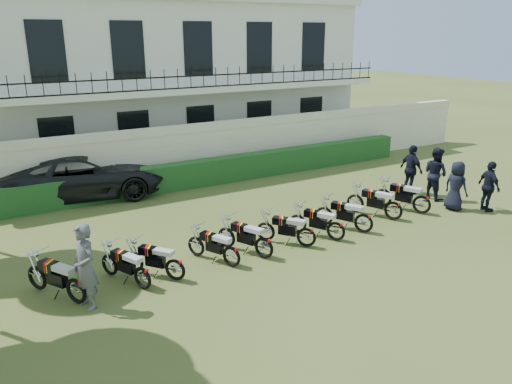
% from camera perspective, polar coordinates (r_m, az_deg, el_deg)
% --- Properties ---
extents(ground, '(100.00, 100.00, 0.00)m').
position_cam_1_polar(ground, '(13.81, 5.28, -6.96)').
color(ground, '#3C4B1E').
rests_on(ground, ground).
extents(perimeter_wall, '(30.00, 0.35, 2.30)m').
position_cam_1_polar(perimeter_wall, '(20.13, -7.86, 4.45)').
color(perimeter_wall, '#EAE3C5').
rests_on(perimeter_wall, ground).
extents(hedge, '(18.00, 0.60, 1.00)m').
position_cam_1_polar(hedge, '(19.98, -4.25, 2.48)').
color(hedge, '#18431A').
rests_on(hedge, ground).
extents(building, '(20.40, 9.60, 7.40)m').
position_cam_1_polar(building, '(25.31, -13.42, 12.69)').
color(building, silver).
rests_on(building, ground).
extents(motorcycle_0, '(1.04, 1.67, 1.03)m').
position_cam_1_polar(motorcycle_0, '(11.82, -19.93, -9.95)').
color(motorcycle_0, black).
rests_on(motorcycle_0, ground).
extents(motorcycle_1, '(0.84, 1.61, 0.94)m').
position_cam_1_polar(motorcycle_1, '(12.04, -12.87, -8.97)').
color(motorcycle_1, black).
rests_on(motorcycle_1, ground).
extents(motorcycle_2, '(1.14, 1.42, 0.95)m').
position_cam_1_polar(motorcycle_2, '(12.27, -9.24, -8.19)').
color(motorcycle_2, black).
rests_on(motorcycle_2, ground).
extents(motorcycle_3, '(0.87, 1.58, 0.94)m').
position_cam_1_polar(motorcycle_3, '(12.81, -2.82, -6.83)').
color(motorcycle_3, black).
rests_on(motorcycle_3, ground).
extents(motorcycle_4, '(0.91, 1.69, 1.00)m').
position_cam_1_polar(motorcycle_4, '(13.24, 0.92, -5.82)').
color(motorcycle_4, black).
rests_on(motorcycle_4, ground).
extents(motorcycle_5, '(1.19, 1.42, 0.96)m').
position_cam_1_polar(motorcycle_5, '(13.99, 5.79, -4.64)').
color(motorcycle_5, black).
rests_on(motorcycle_5, ground).
extents(motorcycle_6, '(0.96, 1.59, 0.97)m').
position_cam_1_polar(motorcycle_6, '(14.51, 9.15, -3.93)').
color(motorcycle_6, black).
rests_on(motorcycle_6, ground).
extents(motorcycle_7, '(1.00, 1.65, 1.01)m').
position_cam_1_polar(motorcycle_7, '(15.22, 12.24, -2.99)').
color(motorcycle_7, black).
rests_on(motorcycle_7, ground).
extents(motorcycle_8, '(0.95, 1.77, 1.04)m').
position_cam_1_polar(motorcycle_8, '(16.48, 15.47, -1.57)').
color(motorcycle_8, black).
rests_on(motorcycle_8, ground).
extents(motorcycle_9, '(0.96, 1.80, 1.06)m').
position_cam_1_polar(motorcycle_9, '(17.31, 18.46, -0.89)').
color(motorcycle_9, black).
rests_on(motorcycle_9, ground).
extents(suv, '(6.11, 3.46, 1.61)m').
position_cam_1_polar(suv, '(19.12, -19.27, 1.75)').
color(suv, black).
rests_on(suv, ground).
extents(inspector, '(0.66, 0.81, 1.93)m').
position_cam_1_polar(inspector, '(11.43, -18.97, -8.09)').
color(inspector, '#59585D').
rests_on(inspector, ground).
extents(officer_2, '(0.70, 1.09, 1.72)m').
position_cam_1_polar(officer_2, '(18.34, 25.08, 0.57)').
color(officer_2, black).
rests_on(officer_2, ground).
extents(officer_3, '(0.60, 0.87, 1.69)m').
position_cam_1_polar(officer_3, '(18.05, 21.89, 0.66)').
color(officer_3, black).
rests_on(officer_3, ground).
extents(officer_4, '(0.74, 0.93, 1.89)m').
position_cam_1_polar(officer_4, '(18.98, 19.81, 2.02)').
color(officer_4, black).
rests_on(officer_4, ground).
extents(officer_5, '(0.53, 1.11, 1.85)m').
position_cam_1_polar(officer_5, '(19.31, 17.33, 2.46)').
color(officer_5, black).
rests_on(officer_5, ground).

